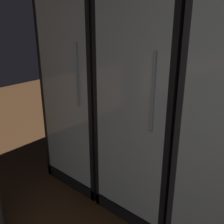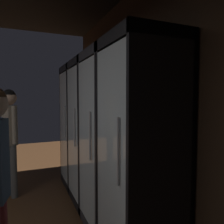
# 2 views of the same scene
# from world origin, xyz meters

# --- Properties ---
(cooler_far_left) EXTENTS (0.67, 0.61, 2.04)m
(cooler_far_left) POSITION_xyz_m (-2.08, 2.73, 1.00)
(cooler_far_left) COLOR black
(cooler_far_left) RESTS_ON ground
(cooler_left) EXTENTS (0.67, 0.61, 2.04)m
(cooler_left) POSITION_xyz_m (-1.39, 2.73, 1.00)
(cooler_left) COLOR black
(cooler_left) RESTS_ON ground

